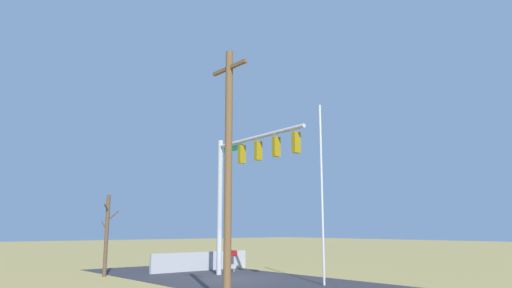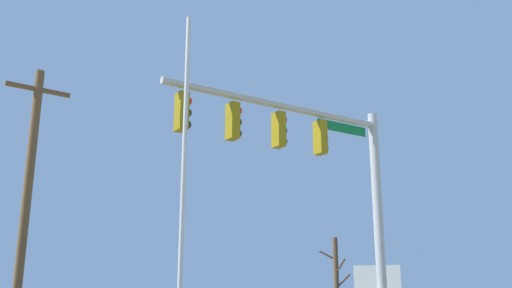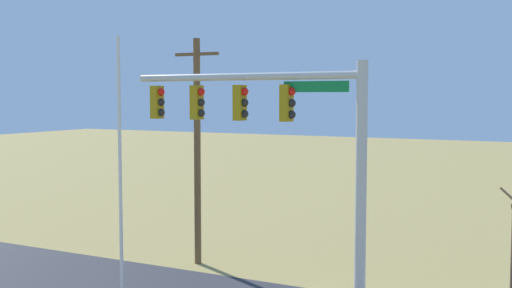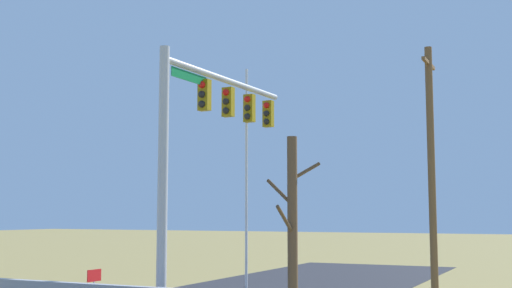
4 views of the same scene
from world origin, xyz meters
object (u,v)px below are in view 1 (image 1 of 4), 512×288
(signal_mast, at_px, (243,173))
(bare_tree, at_px, (107,234))
(flagpole, at_px, (322,192))
(utility_pole, at_px, (228,168))
(open_sign, at_px, (234,256))

(signal_mast, xyz_separation_m, bare_tree, (5.26, 5.00, -3.15))
(flagpole, relative_size, utility_pole, 0.94)
(open_sign, bearing_deg, bare_tree, 71.10)
(utility_pole, distance_m, bare_tree, 11.75)
(utility_pole, distance_m, open_sign, 12.30)
(signal_mast, xyz_separation_m, flagpole, (-4.66, -0.92, -1.23))
(open_sign, bearing_deg, utility_pole, 141.47)
(signal_mast, height_order, open_sign, signal_mast)
(flagpole, height_order, bare_tree, flagpole)
(flagpole, xyz_separation_m, open_sign, (7.60, -0.82, -3.19))
(signal_mast, height_order, utility_pole, utility_pole)
(utility_pole, bearing_deg, open_sign, -38.53)
(flagpole, xyz_separation_m, bare_tree, (9.91, 5.92, -1.92))
(signal_mast, relative_size, utility_pole, 0.85)
(flagpole, distance_m, utility_pole, 6.71)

